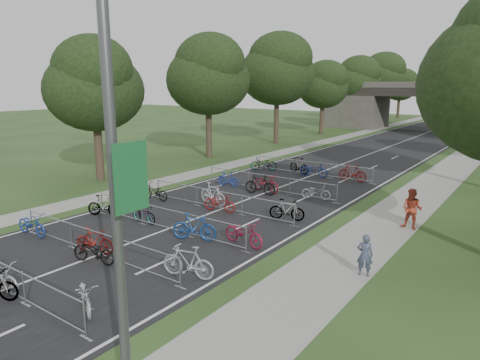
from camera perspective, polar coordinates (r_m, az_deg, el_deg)
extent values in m
cube|color=black|center=(54.45, 20.87, 4.79)|extent=(11.00, 140.00, 0.01)
cube|color=gray|center=(52.98, 29.23, 3.82)|extent=(3.00, 140.00, 0.01)
cube|color=gray|center=(56.83, 13.54, 5.56)|extent=(2.00, 140.00, 0.01)
cube|color=silver|center=(54.45, 20.87, 4.79)|extent=(0.12, 140.00, 0.00)
cube|color=#413D3A|center=(71.98, 15.31, 8.87)|extent=(8.00, 8.00, 5.00)
cube|color=black|center=(68.66, 24.61, 10.62)|extent=(30.00, 8.00, 1.20)
cube|color=#413D3A|center=(64.94, 24.00, 11.51)|extent=(30.00, 0.40, 0.90)
cube|color=#413D3A|center=(72.38, 25.30, 11.40)|extent=(30.00, 0.40, 0.90)
cylinder|color=#4C4C51|center=(7.46, -15.93, -8.30)|extent=(0.18, 0.18, 8.00)
cube|color=#19582E|center=(6.81, -14.33, 0.35)|extent=(0.03, 0.65, 1.10)
cylinder|color=#33261C|center=(31.56, -18.30, 3.74)|extent=(0.56, 0.56, 4.20)
ellipsoid|color=black|center=(31.24, -18.83, 11.22)|extent=(6.72, 6.72, 5.51)
sphere|color=black|center=(30.48, -19.12, 13.71)|extent=(5.38, 5.38, 5.38)
sphere|color=black|center=(31.96, -18.52, 9.74)|extent=(4.37, 4.37, 4.37)
cylinder|color=#33261C|center=(39.70, -4.17, 6.41)|extent=(0.56, 0.56, 4.72)
ellipsoid|color=black|center=(39.47, -4.28, 13.11)|extent=(7.56, 7.56, 6.20)
sphere|color=black|center=(38.75, -4.11, 15.36)|extent=(6.05, 6.05, 6.05)
sphere|color=black|center=(40.18, -4.35, 11.75)|extent=(4.91, 4.91, 4.91)
cylinder|color=#33261C|center=(49.43, 4.86, 7.91)|extent=(0.56, 0.56, 5.25)
ellipsoid|color=black|center=(49.29, 4.98, 13.89)|extent=(8.40, 8.40, 6.89)
sphere|color=black|center=(48.62, 5.33, 15.88)|extent=(6.72, 6.72, 6.72)
sphere|color=black|center=(49.96, 4.75, 12.67)|extent=(5.46, 5.46, 5.46)
cylinder|color=#33261C|center=(60.05, 10.83, 8.05)|extent=(0.56, 0.56, 4.20)
ellipsoid|color=black|center=(59.88, 11.00, 11.98)|extent=(6.72, 6.72, 5.51)
sphere|color=black|center=(59.18, 11.38, 13.26)|extent=(5.38, 5.38, 5.38)
sphere|color=black|center=(60.56, 10.73, 11.20)|extent=(4.37, 4.37, 4.37)
cylinder|color=#33261C|center=(71.06, 15.01, 8.73)|extent=(0.56, 0.56, 4.72)
ellipsoid|color=black|center=(70.93, 15.23, 12.46)|extent=(7.56, 7.56, 6.20)
sphere|color=black|center=(70.28, 15.62, 13.67)|extent=(6.05, 6.05, 6.05)
sphere|color=black|center=(71.58, 14.95, 11.71)|extent=(4.91, 4.91, 4.91)
cylinder|color=#33261C|center=(82.35, 18.07, 9.19)|extent=(0.56, 0.56, 5.25)
ellipsoid|color=black|center=(82.26, 18.32, 12.77)|extent=(8.40, 8.40, 6.89)
sphere|color=black|center=(81.64, 18.70, 13.93)|extent=(6.72, 6.72, 6.72)
sphere|color=black|center=(82.88, 18.04, 12.05)|extent=(5.46, 5.46, 5.46)
cylinder|color=#33261C|center=(93.85, 20.35, 9.05)|extent=(0.56, 0.56, 4.20)
ellipsoid|color=black|center=(93.74, 20.55, 11.56)|extent=(6.72, 6.72, 5.51)
sphere|color=black|center=(93.10, 20.89, 12.36)|extent=(5.38, 5.38, 5.38)
sphere|color=black|center=(94.36, 20.30, 11.07)|extent=(4.37, 4.37, 4.37)
cylinder|color=#96999D|center=(16.35, -29.30, -12.24)|extent=(9.20, 0.04, 0.04)
cylinder|color=#96999D|center=(14.92, -26.87, -12.78)|extent=(0.05, 0.05, 1.10)
cube|color=#96999D|center=(15.15, -26.67, -14.62)|extent=(0.50, 0.08, 0.03)
cylinder|color=#96999D|center=(12.51, -20.02, -17.16)|extent=(0.05, 0.05, 1.10)
cube|color=#96999D|center=(12.78, -19.83, -19.25)|extent=(0.50, 0.08, 0.03)
cylinder|color=#96999D|center=(17.67, -19.00, -6.44)|extent=(9.20, 0.04, 0.04)
cylinder|color=#96999D|center=(17.96, -18.80, -9.07)|extent=(9.20, 0.04, 0.04)
cylinder|color=#96999D|center=(21.60, -26.04, -5.00)|extent=(0.05, 0.05, 1.10)
cube|color=#96999D|center=(21.76, -25.90, -6.35)|extent=(0.50, 0.08, 0.03)
cylinder|color=#96999D|center=(19.04, -21.59, -6.86)|extent=(0.05, 0.05, 1.10)
cube|color=#96999D|center=(19.22, -21.46, -8.37)|extent=(0.50, 0.08, 0.03)
cylinder|color=#96999D|center=(16.66, -15.77, -9.20)|extent=(0.05, 0.05, 1.10)
cube|color=#96999D|center=(16.87, -15.66, -10.89)|extent=(0.50, 0.08, 0.03)
cylinder|color=#96999D|center=(14.54, -8.02, -12.13)|extent=(0.05, 0.05, 1.10)
cube|color=#96999D|center=(14.77, -7.96, -14.01)|extent=(0.50, 0.08, 0.03)
cylinder|color=#96999D|center=(19.96, -10.10, -3.77)|extent=(9.20, 0.04, 0.04)
cylinder|color=#96999D|center=(20.22, -10.00, -6.14)|extent=(9.20, 0.04, 0.04)
cylinder|color=#96999D|center=(23.51, -17.91, -2.96)|extent=(0.05, 0.05, 1.10)
cube|color=#96999D|center=(23.65, -17.83, -4.21)|extent=(0.50, 0.08, 0.03)
cylinder|color=#96999D|center=(21.19, -12.95, -4.34)|extent=(0.05, 0.05, 1.10)
cube|color=#96999D|center=(21.35, -12.88, -5.72)|extent=(0.50, 0.08, 0.03)
cylinder|color=#96999D|center=(19.08, -6.80, -6.00)|extent=(0.05, 0.05, 1.10)
cube|color=#96999D|center=(19.25, -6.76, -7.51)|extent=(0.50, 0.08, 0.03)
cylinder|color=#96999D|center=(17.25, 0.80, -7.95)|extent=(0.05, 0.05, 1.10)
cube|color=#96999D|center=(17.45, 0.80, -9.59)|extent=(0.50, 0.08, 0.03)
cylinder|color=#96999D|center=(22.81, -2.89, -1.52)|extent=(9.20, 0.04, 0.04)
cylinder|color=#96999D|center=(23.04, -2.87, -3.62)|extent=(9.20, 0.04, 0.04)
cylinder|color=#96999D|center=(25.97, -10.83, -1.12)|extent=(0.05, 0.05, 1.10)
cube|color=#96999D|center=(26.10, -10.79, -2.26)|extent=(0.50, 0.08, 0.03)
cylinder|color=#96999D|center=(23.89, -5.76, -2.16)|extent=(0.05, 0.05, 1.10)
cube|color=#96999D|center=(24.03, -5.73, -3.39)|extent=(0.50, 0.08, 0.03)
cylinder|color=#96999D|center=(22.04, 0.24, -3.35)|extent=(0.05, 0.05, 1.10)
cube|color=#96999D|center=(22.19, 0.24, -4.68)|extent=(0.50, 0.08, 0.03)
cylinder|color=#96999D|center=(20.49, 7.26, -4.70)|extent=(0.05, 0.05, 1.10)
cube|color=#96999D|center=(20.65, 7.22, -6.12)|extent=(0.50, 0.08, 0.03)
cylinder|color=#96999D|center=(26.79, 3.80, 0.59)|extent=(9.20, 0.04, 0.04)
cylinder|color=#96999D|center=(26.98, 3.77, -1.22)|extent=(9.20, 0.04, 0.04)
cylinder|color=#96999D|center=(29.53, -3.80, 0.73)|extent=(0.05, 0.05, 1.10)
cube|color=#96999D|center=(29.65, -3.78, -0.29)|extent=(0.50, 0.08, 0.03)
cylinder|color=#96999D|center=(27.72, 1.10, -0.03)|extent=(0.05, 0.05, 1.10)
cube|color=#96999D|center=(27.84, 1.09, -1.11)|extent=(0.50, 0.08, 0.03)
cylinder|color=#96999D|center=(26.14, 6.63, -0.89)|extent=(0.05, 0.05, 1.10)
cube|color=#96999D|center=(26.27, 6.60, -2.03)|extent=(0.50, 0.08, 0.03)
cylinder|color=#96999D|center=(24.84, 12.81, -1.84)|extent=(0.05, 0.05, 1.10)
cube|color=#96999D|center=(24.98, 12.75, -3.03)|extent=(0.50, 0.08, 0.03)
cylinder|color=#96999D|center=(31.95, 9.53, 2.39)|extent=(9.20, 0.04, 0.04)
cylinder|color=#96999D|center=(32.11, 9.48, 0.87)|extent=(9.20, 0.04, 0.04)
cylinder|color=#96999D|center=(34.28, 2.60, 2.39)|extent=(0.05, 0.05, 1.10)
cube|color=#96999D|center=(34.38, 2.59, 1.52)|extent=(0.50, 0.08, 0.03)
cylinder|color=#96999D|center=(32.73, 7.10, 1.82)|extent=(0.05, 0.05, 1.10)
cube|color=#96999D|center=(32.83, 7.07, 0.91)|extent=(0.50, 0.08, 0.03)
cylinder|color=#96999D|center=(31.40, 12.00, 1.19)|extent=(0.05, 0.05, 1.10)
cube|color=#96999D|center=(31.51, 11.96, 0.24)|extent=(0.50, 0.08, 0.03)
cylinder|color=#96999D|center=(30.33, 17.29, 0.49)|extent=(0.05, 0.05, 1.10)
cube|color=#96999D|center=(30.44, 17.23, -0.49)|extent=(0.50, 0.08, 0.03)
imported|color=#A5A5AD|center=(13.94, -19.89, -14.30)|extent=(1.88, 1.36, 0.94)
imported|color=navy|center=(21.28, -26.02, -5.33)|extent=(2.03, 0.78, 1.05)
imported|color=maroon|center=(18.15, -18.81, -7.68)|extent=(1.80, 0.98, 1.04)
imported|color=black|center=(17.17, -18.97, -8.96)|extent=(1.99, 1.10, 0.99)
imported|color=#A6A6AE|center=(15.19, -6.94, -10.79)|extent=(2.06, 1.03, 1.19)
imported|color=#96999D|center=(23.02, -17.68, -3.29)|extent=(1.85, 1.23, 1.08)
imported|color=#96999D|center=(21.47, -12.67, -4.40)|extent=(1.74, 0.73, 0.89)
imported|color=navy|center=(18.63, -6.11, -6.27)|extent=(2.08, 1.27, 1.21)
imported|color=maroon|center=(18.01, 0.52, -7.07)|extent=(2.15, 0.99, 1.09)
imported|color=black|center=(25.41, -11.27, -1.55)|extent=(1.94, 0.70, 1.01)
imported|color=#B6B7BF|center=(23.99, -3.65, -1.88)|extent=(2.14, 0.94, 1.24)
imported|color=maroon|center=(22.70, -2.71, -3.04)|extent=(1.95, 0.88, 0.99)
imported|color=#96999D|center=(21.36, 6.26, -3.99)|extent=(1.86, 1.00, 1.07)
imported|color=navy|center=(28.31, -1.60, 0.12)|extent=(1.69, 0.59, 1.00)
imported|color=maroon|center=(26.92, 3.55, -0.40)|extent=(2.28, 1.30, 1.13)
imported|color=black|center=(26.23, 2.69, -0.64)|extent=(2.10, 0.84, 1.23)
imported|color=silver|center=(25.52, 10.12, -1.57)|extent=(1.81, 0.98, 0.90)
imported|color=#96999D|center=(33.71, 3.18, 2.19)|extent=(2.14, 1.58, 1.07)
imported|color=#96999D|center=(32.74, 7.86, 1.91)|extent=(2.08, 1.28, 1.21)
imported|color=navy|center=(31.72, 9.82, 1.38)|extent=(2.15, 1.02, 1.09)
imported|color=maroon|center=(30.86, 14.76, 0.97)|extent=(2.08, 0.71, 1.23)
imported|color=#383F54|center=(15.81, 16.30, -9.61)|extent=(0.64, 0.51, 1.53)
imported|color=#A13723|center=(21.38, 21.95, -3.65)|extent=(0.99, 0.80, 1.92)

